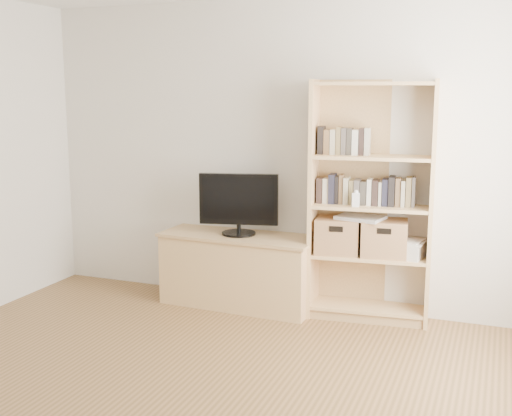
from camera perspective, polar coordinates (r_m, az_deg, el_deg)
The scene contains 11 objects.
back_wall at distance 5.50m, azimuth 2.66°, elevation 4.74°, with size 4.50×0.02×2.60m, color silver.
tv_stand at distance 5.58m, azimuth -1.52°, elevation -5.64°, with size 1.31×0.49×0.60m, color tan.
bookshelf at distance 5.18m, azimuth 10.16°, elevation 0.49°, with size 0.96×0.34×1.93m, color tan.
television at distance 5.44m, azimuth -1.55°, elevation 0.37°, with size 0.67×0.05×0.53m, color black.
books_row_mid at distance 5.19m, azimuth 10.21°, elevation 1.38°, with size 0.74×0.14×0.20m, color #2F221F.
books_row_upper at distance 5.17m, azimuth 7.98°, elevation 5.80°, with size 0.37×0.13×0.19m, color #2F221F.
baby_monitor at distance 5.08m, azimuth 8.86°, elevation 0.72°, with size 0.06×0.04×0.11m, color white.
basket_left at distance 5.26m, azimuth 7.27°, elevation -2.44°, with size 0.35×0.29×0.29m, color #8F5F41.
basket_right at distance 5.23m, azimuth 11.35°, elevation -2.63°, with size 0.36×0.29×0.29m, color #8F5F41.
laptop at distance 5.21m, azimuth 9.27°, elevation -0.85°, with size 0.36×0.25×0.03m, color silver.
magazine_stack at distance 5.24m, azimuth 13.66°, elevation -3.66°, with size 0.18×0.26×0.12m, color silver.
Camera 1 is at (1.74, -2.69, 1.84)m, focal length 45.00 mm.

